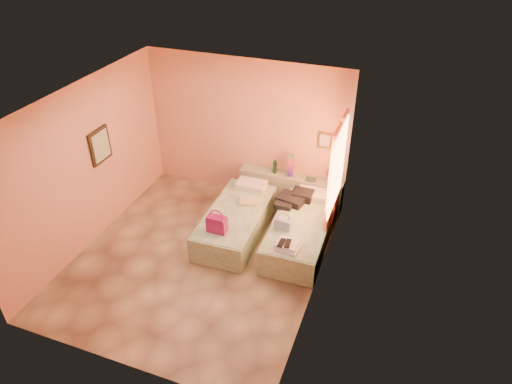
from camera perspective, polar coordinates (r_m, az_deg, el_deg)
ground at (r=7.94m, az=-7.02°, el=-8.13°), size 4.50×4.50×0.00m
room_walls at (r=7.25m, az=-4.55°, el=4.93°), size 4.02×4.51×2.81m
headboard_ledge at (r=9.01m, az=4.31°, el=0.31°), size 2.05×0.30×0.65m
bed_left at (r=8.26m, az=-2.54°, el=-3.74°), size 0.95×2.02×0.50m
bed_right at (r=8.04m, az=5.54°, el=-5.08°), size 0.95×2.02×0.50m
water_bottle at (r=8.84m, az=2.38°, el=3.16°), size 0.08×0.08×0.26m
rainbow_box at (r=8.72m, az=4.37°, el=3.34°), size 0.12×0.12×0.46m
small_dish at (r=8.94m, az=2.24°, el=2.66°), size 0.13×0.13×0.03m
green_book at (r=8.72m, az=6.86°, el=1.57°), size 0.21×0.16×0.03m
flower_vase at (r=8.65m, az=9.38°, el=2.04°), size 0.24×0.24×0.28m
magenta_handbag at (r=7.57m, az=-4.90°, el=-3.95°), size 0.33×0.19×0.31m
khaki_garment at (r=8.29m, az=-0.95°, el=-1.17°), size 0.38×0.34×0.05m
clothes_pile at (r=8.29m, az=4.72°, el=-0.86°), size 0.56×0.56×0.16m
blue_handbag at (r=7.65m, az=3.43°, el=-4.01°), size 0.30×0.15×0.18m
towel_stack at (r=7.27m, az=4.07°, el=-6.79°), size 0.39×0.34×0.10m
sandal_pair at (r=7.22m, az=3.58°, el=-6.42°), size 0.17×0.22×0.02m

